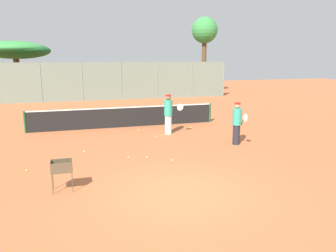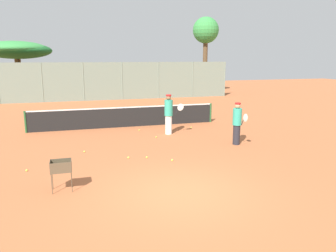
{
  "view_description": "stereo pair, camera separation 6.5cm",
  "coord_description": "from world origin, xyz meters",
  "px_view_note": "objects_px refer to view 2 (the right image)",
  "views": [
    {
      "loc": [
        -2.69,
        -7.83,
        3.59
      ],
      "look_at": [
        0.87,
        4.02,
        1.0
      ],
      "focal_mm": 35.0,
      "sensor_mm": 36.0,
      "label": 1
    },
    {
      "loc": [
        -2.63,
        -7.85,
        3.59
      ],
      "look_at": [
        0.87,
        4.02,
        1.0
      ],
      "focal_mm": 35.0,
      "sensor_mm": 36.0,
      "label": 2
    }
  ],
  "objects_px": {
    "parked_car": "(146,87)",
    "ball_cart": "(61,169)",
    "player_white_outfit": "(237,123)",
    "player_red_cap": "(169,114)",
    "tennis_net": "(125,117)"
  },
  "relations": [
    {
      "from": "parked_car",
      "to": "ball_cart",
      "type": "bearing_deg",
      "value": -107.92
    },
    {
      "from": "player_white_outfit",
      "to": "parked_car",
      "type": "bearing_deg",
      "value": 170.51
    },
    {
      "from": "player_white_outfit",
      "to": "parked_car",
      "type": "height_order",
      "value": "player_white_outfit"
    },
    {
      "from": "player_red_cap",
      "to": "parked_car",
      "type": "bearing_deg",
      "value": 102.39
    },
    {
      "from": "tennis_net",
      "to": "ball_cart",
      "type": "distance_m",
      "value": 8.46
    },
    {
      "from": "tennis_net",
      "to": "parked_car",
      "type": "relative_size",
      "value": 2.34
    },
    {
      "from": "player_red_cap",
      "to": "ball_cart",
      "type": "xyz_separation_m",
      "value": [
        -4.75,
        -5.72,
        -0.35
      ]
    },
    {
      "from": "tennis_net",
      "to": "ball_cart",
      "type": "height_order",
      "value": "tennis_net"
    },
    {
      "from": "player_white_outfit",
      "to": "ball_cart",
      "type": "bearing_deg",
      "value": -73.63
    },
    {
      "from": "ball_cart",
      "to": "parked_car",
      "type": "xyz_separation_m",
      "value": [
        7.68,
        23.75,
        0.03
      ]
    },
    {
      "from": "tennis_net",
      "to": "player_white_outfit",
      "type": "relative_size",
      "value": 5.54
    },
    {
      "from": "tennis_net",
      "to": "player_red_cap",
      "type": "relative_size",
      "value": 5.19
    },
    {
      "from": "player_red_cap",
      "to": "tennis_net",
      "type": "bearing_deg",
      "value": 150.03
    },
    {
      "from": "ball_cart",
      "to": "player_white_outfit",
      "type": "bearing_deg",
      "value": 23.78
    },
    {
      "from": "tennis_net",
      "to": "player_red_cap",
      "type": "distance_m",
      "value": 2.82
    }
  ]
}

